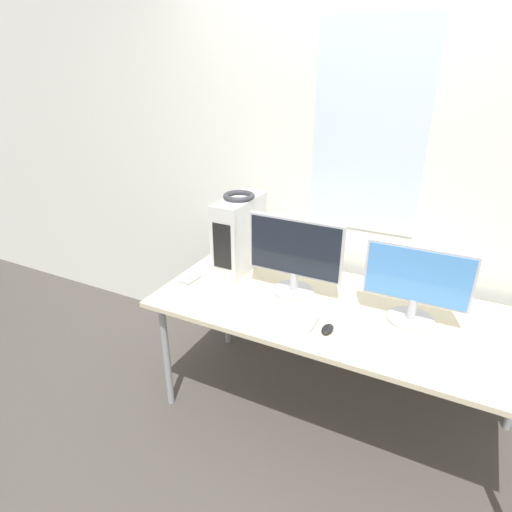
{
  "coord_description": "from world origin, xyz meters",
  "views": [
    {
      "loc": [
        0.46,
        -1.51,
        1.93
      ],
      "look_at": [
        -0.52,
        0.43,
        0.94
      ],
      "focal_mm": 30.0,
      "sensor_mm": 36.0,
      "label": 1
    }
  ],
  "objects": [
    {
      "name": "pc_tower",
      "position": [
        -0.73,
        0.62,
        0.97
      ],
      "size": [
        0.17,
        0.42,
        0.46
      ],
      "color": "silver",
      "rests_on": "desk"
    },
    {
      "name": "desk",
      "position": [
        0.0,
        0.43,
        0.69
      ],
      "size": [
        2.02,
        0.86,
        0.74
      ],
      "color": "beige",
      "rests_on": "ground_plane"
    },
    {
      "name": "keyboard",
      "position": [
        -0.31,
        0.21,
        0.75
      ],
      "size": [
        0.46,
        0.14,
        0.02
      ],
      "color": "silver",
      "rests_on": "desk"
    },
    {
      "name": "monitor_right_near",
      "position": [
        0.33,
        0.48,
        0.95
      ],
      "size": [
        0.5,
        0.23,
        0.4
      ],
      "color": "#B7B7BC",
      "rests_on": "desk"
    },
    {
      "name": "ground_plane",
      "position": [
        0.0,
        0.0,
        0.0
      ],
      "size": [
        14.0,
        14.0,
        0.0
      ],
      "primitive_type": "plane",
      "color": "#47423D"
    },
    {
      "name": "wall_back",
      "position": [
        -0.0,
        0.99,
        1.35
      ],
      "size": [
        8.0,
        0.07,
        2.7
      ],
      "color": "silver",
      "rests_on": "ground_plane"
    },
    {
      "name": "headphones",
      "position": [
        -0.73,
        0.63,
        1.21
      ],
      "size": [
        0.19,
        0.19,
        0.03
      ],
      "color": "#333338",
      "rests_on": "pc_tower"
    },
    {
      "name": "cell_phone",
      "position": [
        -0.91,
        0.34,
        0.74
      ],
      "size": [
        0.08,
        0.13,
        0.01
      ],
      "rotation": [
        0.0,
        0.0,
        -0.03
      ],
      "color": "#99999E",
      "rests_on": "desk"
    },
    {
      "name": "mouse",
      "position": [
        -0.01,
        0.2,
        0.75
      ],
      "size": [
        0.05,
        0.09,
        0.03
      ],
      "color": "black",
      "rests_on": "desk"
    },
    {
      "name": "monitor_main",
      "position": [
        -0.31,
        0.49,
        0.97
      ],
      "size": [
        0.54,
        0.23,
        0.44
      ],
      "color": "#B7B7BC",
      "rests_on": "desk"
    }
  ]
}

